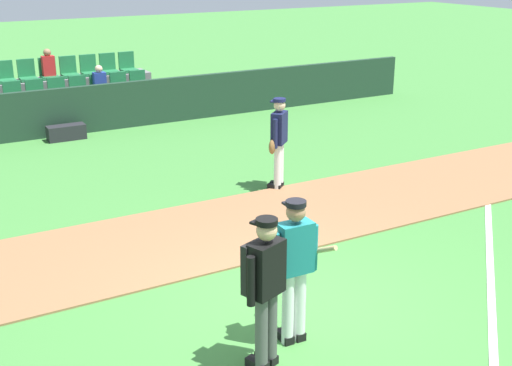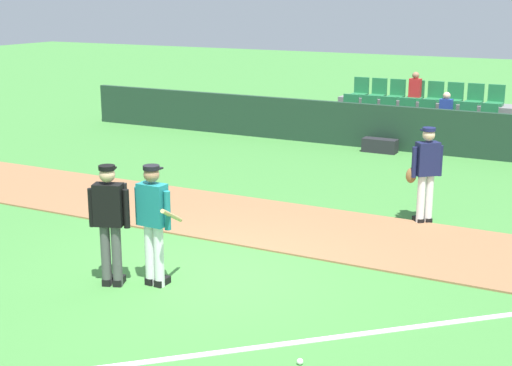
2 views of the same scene
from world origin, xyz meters
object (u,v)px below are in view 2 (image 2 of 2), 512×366
Objects in this scene: baseball at (300,362)px; equipment_bag at (380,146)px; batter_teal_jersey at (154,220)px; umpire_home_plate at (110,218)px; runner_navy_jersey at (426,172)px.

equipment_bag is at bearing 104.07° from baseball.
baseball is at bearing -75.93° from equipment_bag.
umpire_home_plate is (-0.55, -0.27, 0.03)m from batter_teal_jersey.
runner_navy_jersey is at bearing 57.45° from umpire_home_plate.
equipment_bag is (-2.84, 11.33, 0.14)m from baseball.
runner_navy_jersey is 5.89m from baseball.
baseball is (2.78, -1.16, -0.93)m from batter_teal_jersey.
baseball is at bearing -14.91° from umpire_home_plate.
umpire_home_plate is 1.00× the size of runner_navy_jersey.
equipment_bag is at bearing 115.63° from runner_navy_jersey.
batter_teal_jersey is 1.00× the size of umpire_home_plate.
equipment_bag is at bearing 87.31° from umpire_home_plate.
batter_teal_jersey and runner_navy_jersey have the same top height.
batter_teal_jersey is 1.00× the size of runner_navy_jersey.
runner_navy_jersey reaches higher than baseball.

